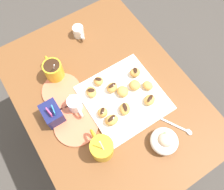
{
  "coord_description": "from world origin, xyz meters",
  "views": [
    {
      "loc": [
        -0.37,
        0.2,
        1.67
      ],
      "look_at": [
        -0.02,
        -0.02,
        0.76
      ],
      "focal_mm": 37.5,
      "sensor_mm": 36.0,
      "label": 1
    }
  ],
  "objects_px": {
    "dining_table": "(107,107)",
    "beignet_3": "(135,85)",
    "beignet_4": "(135,72)",
    "beignet_6": "(112,87)",
    "coffee_mug_mustard_left": "(102,148)",
    "beignet_8": "(150,100)",
    "pastry_plate_square": "(124,98)",
    "beignet_10": "(148,86)",
    "saucer_coral_right": "(61,91)",
    "beignet_5": "(112,120)",
    "beignet_0": "(123,91)",
    "beignet_9": "(91,92)",
    "saucer_coral_left": "(76,125)",
    "beignet_7": "(103,113)",
    "beignet_2": "(125,109)",
    "cream_pitcher_white": "(75,104)",
    "chocolate_sauce_pitcher": "(78,31)",
    "coffee_mug_mustard_right": "(53,70)",
    "beignet_1": "(99,81)",
    "sugar_caddy": "(52,114)",
    "ice_cream_bowl": "(164,141)"
  },
  "relations": [
    {
      "from": "pastry_plate_square",
      "to": "beignet_10",
      "type": "bearing_deg",
      "value": -97.39
    },
    {
      "from": "beignet_3",
      "to": "beignet_10",
      "type": "relative_size",
      "value": 1.05
    },
    {
      "from": "beignet_7",
      "to": "beignet_8",
      "type": "bearing_deg",
      "value": -106.45
    },
    {
      "from": "coffee_mug_mustard_left",
      "to": "beignet_5",
      "type": "relative_size",
      "value": 2.72
    },
    {
      "from": "saucer_coral_right",
      "to": "beignet_5",
      "type": "height_order",
      "value": "beignet_5"
    },
    {
      "from": "beignet_9",
      "to": "beignet_10",
      "type": "xyz_separation_m",
      "value": [
        -0.1,
        -0.22,
        -0.0
      ]
    },
    {
      "from": "beignet_2",
      "to": "beignet_5",
      "type": "height_order",
      "value": "beignet_5"
    },
    {
      "from": "beignet_2",
      "to": "beignet_4",
      "type": "height_order",
      "value": "beignet_4"
    },
    {
      "from": "beignet_2",
      "to": "saucer_coral_right",
      "type": "bearing_deg",
      "value": 38.15
    },
    {
      "from": "coffee_mug_mustard_right",
      "to": "beignet_4",
      "type": "xyz_separation_m",
      "value": [
        -0.19,
        -0.3,
        -0.02
      ]
    },
    {
      "from": "dining_table",
      "to": "beignet_3",
      "type": "distance_m",
      "value": 0.22
    },
    {
      "from": "beignet_3",
      "to": "beignet_5",
      "type": "height_order",
      "value": "beignet_5"
    },
    {
      "from": "saucer_coral_left",
      "to": "beignet_9",
      "type": "xyz_separation_m",
      "value": [
        0.08,
        -0.12,
        0.03
      ]
    },
    {
      "from": "ice_cream_bowl",
      "to": "beignet_10",
      "type": "xyz_separation_m",
      "value": [
        0.23,
        -0.09,
        -0.0
      ]
    },
    {
      "from": "beignet_0",
      "to": "beignet_9",
      "type": "distance_m",
      "value": 0.13
    },
    {
      "from": "chocolate_sauce_pitcher",
      "to": "beignet_10",
      "type": "xyz_separation_m",
      "value": [
        -0.42,
        -0.11,
        0.0
      ]
    },
    {
      "from": "coffee_mug_mustard_left",
      "to": "beignet_8",
      "type": "bearing_deg",
      "value": -76.5
    },
    {
      "from": "beignet_1",
      "to": "beignet_7",
      "type": "xyz_separation_m",
      "value": [
        -0.13,
        0.07,
        0.0
      ]
    },
    {
      "from": "coffee_mug_mustard_right",
      "to": "beignet_1",
      "type": "relative_size",
      "value": 3.3
    },
    {
      "from": "coffee_mug_mustard_right",
      "to": "beignet_9",
      "type": "bearing_deg",
      "value": -152.68
    },
    {
      "from": "coffee_mug_mustard_left",
      "to": "cream_pitcher_white",
      "type": "xyz_separation_m",
      "value": [
        0.21,
        -0.0,
        -0.01
      ]
    },
    {
      "from": "sugar_caddy",
      "to": "saucer_coral_right",
      "type": "xyz_separation_m",
      "value": [
        0.09,
        -0.08,
        -0.04
      ]
    },
    {
      "from": "beignet_8",
      "to": "beignet_9",
      "type": "height_order",
      "value": "same"
    },
    {
      "from": "beignet_6",
      "to": "beignet_10",
      "type": "bearing_deg",
      "value": -118.98
    },
    {
      "from": "coffee_mug_mustard_left",
      "to": "beignet_2",
      "type": "distance_m",
      "value": 0.19
    },
    {
      "from": "beignet_4",
      "to": "beignet_7",
      "type": "distance_m",
      "value": 0.23
    },
    {
      "from": "dining_table",
      "to": "sugar_caddy",
      "type": "distance_m",
      "value": 0.3
    },
    {
      "from": "cream_pitcher_white",
      "to": "beignet_6",
      "type": "bearing_deg",
      "value": -94.49
    },
    {
      "from": "coffee_mug_mustard_left",
      "to": "beignet_0",
      "type": "bearing_deg",
      "value": -51.8
    },
    {
      "from": "beignet_0",
      "to": "beignet_6",
      "type": "relative_size",
      "value": 1.03
    },
    {
      "from": "pastry_plate_square",
      "to": "chocolate_sauce_pitcher",
      "type": "bearing_deg",
      "value": -0.69
    },
    {
      "from": "pastry_plate_square",
      "to": "coffee_mug_mustard_right",
      "type": "relative_size",
      "value": 2.28
    },
    {
      "from": "beignet_4",
      "to": "beignet_6",
      "type": "relative_size",
      "value": 0.95
    },
    {
      "from": "beignet_0",
      "to": "beignet_9",
      "type": "bearing_deg",
      "value": 58.06
    },
    {
      "from": "beignet_2",
      "to": "beignet_5",
      "type": "distance_m",
      "value": 0.07
    },
    {
      "from": "saucer_coral_left",
      "to": "ice_cream_bowl",
      "type": "bearing_deg",
      "value": -134.53
    },
    {
      "from": "saucer_coral_left",
      "to": "beignet_7",
      "type": "bearing_deg",
      "value": -101.3
    },
    {
      "from": "beignet_1",
      "to": "beignet_7",
      "type": "relative_size",
      "value": 0.97
    },
    {
      "from": "saucer_coral_right",
      "to": "beignet_9",
      "type": "relative_size",
      "value": 3.22
    },
    {
      "from": "chocolate_sauce_pitcher",
      "to": "saucer_coral_left",
      "type": "relative_size",
      "value": 0.5
    },
    {
      "from": "ice_cream_bowl",
      "to": "saucer_coral_right",
      "type": "bearing_deg",
      "value": 29.06
    },
    {
      "from": "cream_pitcher_white",
      "to": "beignet_5",
      "type": "xyz_separation_m",
      "value": [
        -0.14,
        -0.09,
        -0.0
      ]
    },
    {
      "from": "pastry_plate_square",
      "to": "beignet_9",
      "type": "distance_m",
      "value": 0.14
    },
    {
      "from": "saucer_coral_left",
      "to": "saucer_coral_right",
      "type": "distance_m",
      "value": 0.17
    },
    {
      "from": "beignet_3",
      "to": "beignet_5",
      "type": "bearing_deg",
      "value": 114.99
    },
    {
      "from": "beignet_0",
      "to": "beignet_9",
      "type": "relative_size",
      "value": 0.98
    },
    {
      "from": "saucer_coral_left",
      "to": "beignet_2",
      "type": "relative_size",
      "value": 3.39
    },
    {
      "from": "beignet_9",
      "to": "beignet_3",
      "type": "bearing_deg",
      "value": -113.06
    },
    {
      "from": "dining_table",
      "to": "beignet_8",
      "type": "height_order",
      "value": "beignet_8"
    },
    {
      "from": "beignet_0",
      "to": "beignet_3",
      "type": "bearing_deg",
      "value": -93.12
    }
  ]
}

